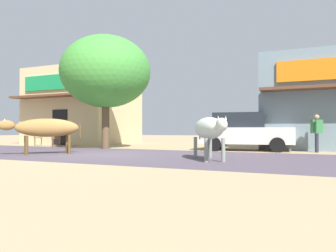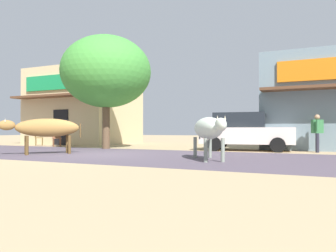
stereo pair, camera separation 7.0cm
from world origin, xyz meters
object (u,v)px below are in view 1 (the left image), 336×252
Objects in this scene: cow_far_dark at (209,129)px; pedestrian_by_shop at (317,130)px; parked_hatchback_car at (244,131)px; cafe_chair_near_tree at (56,137)px; cow_near_brown at (46,128)px; cafe_chair_by_doorway at (37,137)px; roadside_tree at (106,72)px.

pedestrian_by_shop is at bearing 59.33° from cow_far_dark.
cafe_chair_near_tree is (-9.93, -0.82, -0.33)m from parked_hatchback_car.
cafe_chair_near_tree is at bearing 129.70° from cow_near_brown.
cow_far_dark is 2.79× the size of cafe_chair_by_doorway.
cafe_chair_near_tree is at bearing 156.97° from cow_far_dark.
roadside_tree is 5.86× the size of cafe_chair_by_doorway.
cow_near_brown reaches higher than cafe_chair_by_doorway.
parked_hatchback_car is at bearing 12.63° from roadside_tree.
roadside_tree is at bearing 149.96° from cow_far_dark.
cafe_chair_by_doorway is at bearing -178.63° from pedestrian_by_shop.
pedestrian_by_shop reaches higher than cafe_chair_by_doorway.
roadside_tree is 7.69m from cow_far_dark.
roadside_tree is at bearing -10.64° from cafe_chair_by_doorway.
parked_hatchback_car is 4.42× the size of cafe_chair_by_doorway.
pedestrian_by_shop is (2.95, 4.98, -0.06)m from cow_far_dark.
roadside_tree is at bearing -171.43° from pedestrian_by_shop.
parked_hatchback_car is 8.16m from cow_near_brown.
parked_hatchback_car reaches higher than cafe_chair_by_doorway.
roadside_tree is 4.85m from cafe_chair_near_tree.
roadside_tree is at bearing 90.47° from cow_near_brown.
cow_far_dark is 1.70× the size of pedestrian_by_shop.
cafe_chair_near_tree is at bearing -13.35° from cafe_chair_by_doorway.
pedestrian_by_shop is at bearing 1.37° from cafe_chair_by_doorway.
roadside_tree is 1.33× the size of parked_hatchback_car.
cafe_chair_by_doorway is at bearing 166.65° from cafe_chair_near_tree.
roadside_tree is 9.69m from pedestrian_by_shop.
roadside_tree reaches higher than cow_far_dark.
cow_far_dark is at bearing -30.04° from roadside_tree.
pedestrian_by_shop reaches higher than cow_near_brown.
pedestrian_by_shop is at bearing 8.57° from roadside_tree.
cow_near_brown is at bearing -89.53° from roadside_tree.
cow_far_dark is at bearing -21.57° from cafe_chair_by_doorway.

